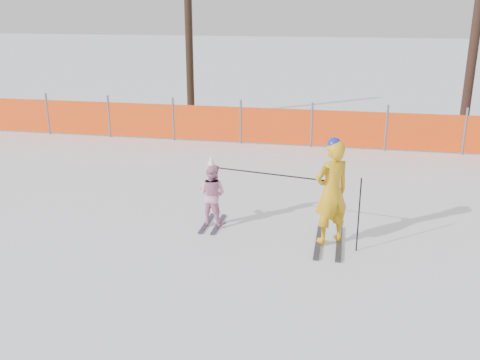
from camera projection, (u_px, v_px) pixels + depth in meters
The scene contains 6 objects.
ground at pixel (234, 247), 8.78m from camera, with size 120.00×120.00×0.00m, color white.
adult at pixel (331, 192), 8.64m from camera, with size 0.75×1.38×1.82m.
child at pixel (212, 194), 9.49m from camera, with size 0.63×0.92×1.30m.
ski_poles at pixel (304, 190), 8.76m from camera, with size 2.44×0.59×1.24m.
safety_fence at pixel (196, 122), 15.40m from camera, with size 17.52×0.06×1.25m.
tree_trunks at pixel (400, 38), 16.50m from camera, with size 10.85×0.64×6.27m.
Camera 1 is at (1.67, -7.82, 3.80)m, focal length 40.00 mm.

